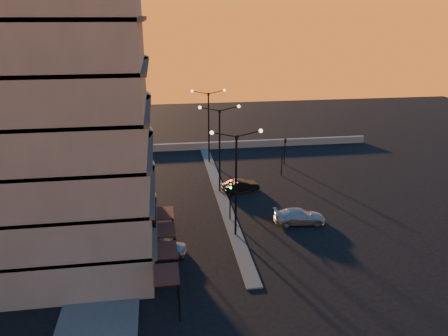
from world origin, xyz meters
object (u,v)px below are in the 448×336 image
(traffic_light_main, at_px, (230,192))
(car_sedan, at_px, (241,186))
(car_wagon, at_px, (299,216))
(streetlamp_mid, at_px, (220,142))
(car_hatchback, at_px, (160,246))

(traffic_light_main, height_order, car_sedan, traffic_light_main)
(car_sedan, height_order, car_wagon, car_wagon)
(streetlamp_mid, distance_m, traffic_light_main, 7.62)
(car_sedan, bearing_deg, car_hatchback, 130.08)
(traffic_light_main, bearing_deg, streetlamp_mid, 90.00)
(car_hatchback, xyz_separation_m, car_sedan, (8.77, 12.06, -0.06))
(streetlamp_mid, xyz_separation_m, traffic_light_main, (0.00, -7.13, -2.70))
(car_hatchback, height_order, car_wagon, car_hatchback)
(car_hatchback, relative_size, car_sedan, 1.05)
(traffic_light_main, bearing_deg, car_hatchback, -141.78)
(car_wagon, bearing_deg, traffic_light_main, 82.20)
(streetlamp_mid, relative_size, car_sedan, 2.36)
(car_sedan, bearing_deg, streetlamp_mid, 71.28)
(streetlamp_mid, bearing_deg, car_wagon, -53.65)
(streetlamp_mid, height_order, traffic_light_main, streetlamp_mid)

